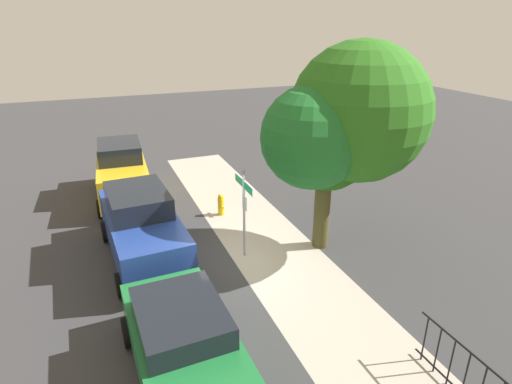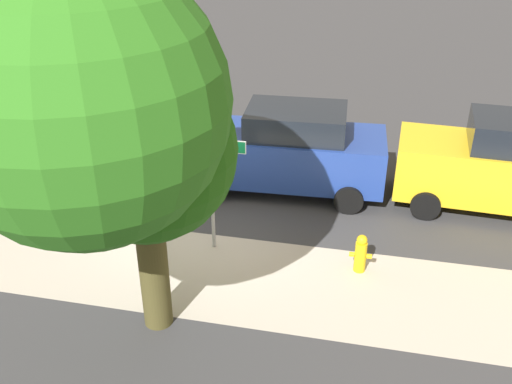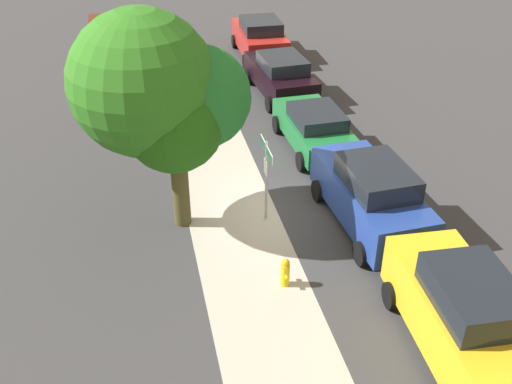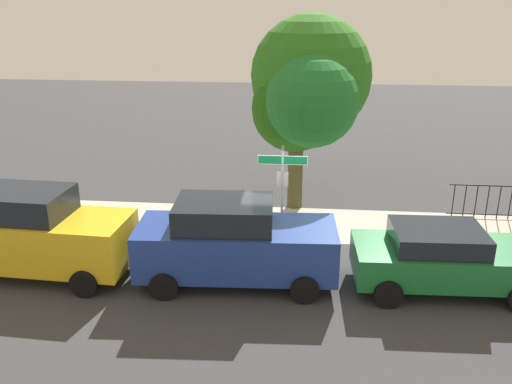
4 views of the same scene
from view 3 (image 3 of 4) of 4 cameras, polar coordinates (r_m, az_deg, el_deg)
The scene contains 12 objects.
ground_plane at distance 17.30m, azimuth 2.02°, elevation -1.83°, with size 60.00×60.00×0.00m, color #38383A.
sidewalk_strip at distance 18.73m, azimuth -3.35°, elevation 1.03°, with size 24.00×2.60×0.00m, color #B3A89A.
street_sign at distance 16.05m, azimuth 0.99°, elevation 2.72°, with size 1.35×0.07×2.64m.
shade_tree at distance 15.39m, azimuth -9.08°, elevation 9.25°, with size 3.77×4.68×5.98m.
car_yellow at distance 13.13m, azimuth 19.25°, elevation -11.10°, with size 4.54×2.13×2.14m.
car_blue at distance 16.44m, azimuth 11.01°, elevation -0.29°, with size 4.69×2.19×2.02m.
car_green at distance 20.43m, azimuth 5.64°, elevation 6.22°, with size 4.23×2.11×1.51m.
car_black at distance 24.62m, azimuth 2.38°, elevation 11.21°, with size 4.58×2.30×1.72m.
car_red at distance 29.06m, azimuth 0.37°, elevation 14.66°, with size 4.44×2.21×1.85m.
iron_fence at distance 22.56m, azimuth -7.95°, elevation 8.01°, with size 4.04×0.04×1.07m.
utility_shed at distance 25.98m, azimuth -12.37°, elevation 12.79°, with size 3.53×2.77×2.68m.
fire_hydrant at distance 14.49m, azimuth 2.83°, elevation -7.73°, with size 0.42×0.22×0.78m.
Camera 3 is at (-13.87, 3.69, 9.67)m, focal length 41.52 mm.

